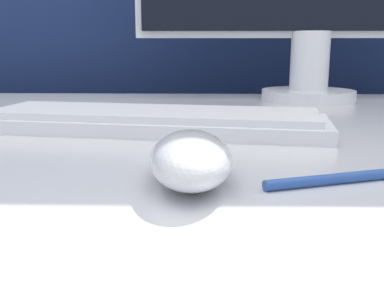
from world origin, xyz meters
The scene contains 4 objects.
partition_panel centered at (0.00, 0.56, 0.65)m, with size 5.00×0.03×1.31m.
computer_mouse_near centered at (-0.08, -0.21, 0.76)m, with size 0.07×0.13×0.04m.
keyboard centered at (-0.13, 0.00, 0.76)m, with size 0.43×0.19×0.02m.
pen centered at (0.05, -0.21, 0.75)m, with size 0.15×0.06×0.01m.
Camera 1 is at (-0.07, -0.53, 0.84)m, focal length 42.00 mm.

